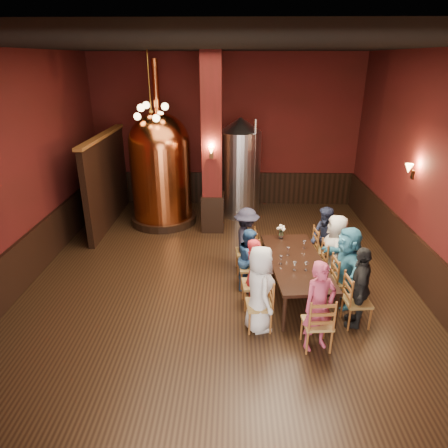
{
  "coord_description": "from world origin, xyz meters",
  "views": [
    {
      "loc": [
        0.24,
        -7.18,
        4.31
      ],
      "look_at": [
        0.06,
        0.2,
        1.24
      ],
      "focal_mm": 32.0,
      "sensor_mm": 36.0,
      "label": 1
    }
  ],
  "objects_px": {
    "copper_kettle": "(161,168)",
    "dining_table": "(296,263)",
    "person_1": "(254,273)",
    "person_0": "(260,289)",
    "steel_vessel": "(240,168)",
    "person_2": "(250,259)",
    "rose_vase": "(281,230)"
  },
  "relations": [
    {
      "from": "person_1",
      "to": "person_2",
      "type": "bearing_deg",
      "value": -14.47
    },
    {
      "from": "person_2",
      "to": "person_0",
      "type": "bearing_deg",
      "value": -158.35
    },
    {
      "from": "steel_vessel",
      "to": "rose_vase",
      "type": "height_order",
      "value": "steel_vessel"
    },
    {
      "from": "person_1",
      "to": "rose_vase",
      "type": "relative_size",
      "value": 4.36
    },
    {
      "from": "person_0",
      "to": "person_2",
      "type": "xyz_separation_m",
      "value": [
        -0.11,
        1.33,
        -0.13
      ]
    },
    {
      "from": "person_2",
      "to": "copper_kettle",
      "type": "distance_m",
      "value": 4.26
    },
    {
      "from": "dining_table",
      "to": "person_2",
      "type": "relative_size",
      "value": 1.95
    },
    {
      "from": "dining_table",
      "to": "steel_vessel",
      "type": "relative_size",
      "value": 0.87
    },
    {
      "from": "dining_table",
      "to": "person_2",
      "type": "xyz_separation_m",
      "value": [
        -0.87,
        0.26,
        -0.05
      ]
    },
    {
      "from": "dining_table",
      "to": "steel_vessel",
      "type": "xyz_separation_m",
      "value": [
        -1.03,
        4.39,
        0.73
      ]
    },
    {
      "from": "person_1",
      "to": "person_2",
      "type": "xyz_separation_m",
      "value": [
        -0.06,
        0.66,
        -0.05
      ]
    },
    {
      "from": "person_1",
      "to": "steel_vessel",
      "type": "relative_size",
      "value": 0.48
    },
    {
      "from": "person_0",
      "to": "rose_vase",
      "type": "bearing_deg",
      "value": -28.33
    },
    {
      "from": "copper_kettle",
      "to": "rose_vase",
      "type": "distance_m",
      "value": 4.1
    },
    {
      "from": "dining_table",
      "to": "person_1",
      "type": "height_order",
      "value": "person_1"
    },
    {
      "from": "copper_kettle",
      "to": "dining_table",
      "type": "bearing_deg",
      "value": -49.43
    },
    {
      "from": "person_2",
      "to": "steel_vessel",
      "type": "distance_m",
      "value": 4.21
    },
    {
      "from": "person_0",
      "to": "person_2",
      "type": "relative_size",
      "value": 1.21
    },
    {
      "from": "dining_table",
      "to": "person_2",
      "type": "distance_m",
      "value": 0.91
    },
    {
      "from": "dining_table",
      "to": "person_1",
      "type": "xyz_separation_m",
      "value": [
        -0.82,
        -0.4,
        -0.0
      ]
    },
    {
      "from": "person_1",
      "to": "rose_vase",
      "type": "height_order",
      "value": "person_1"
    },
    {
      "from": "rose_vase",
      "to": "steel_vessel",
      "type": "bearing_deg",
      "value": 103.83
    },
    {
      "from": "person_0",
      "to": "steel_vessel",
      "type": "distance_m",
      "value": 5.51
    },
    {
      "from": "dining_table",
      "to": "copper_kettle",
      "type": "xyz_separation_m",
      "value": [
        -3.18,
        3.72,
        0.88
      ]
    },
    {
      "from": "person_0",
      "to": "rose_vase",
      "type": "distance_m",
      "value": 2.14
    },
    {
      "from": "person_1",
      "to": "person_2",
      "type": "relative_size",
      "value": 1.08
    },
    {
      "from": "dining_table",
      "to": "rose_vase",
      "type": "height_order",
      "value": "rose_vase"
    },
    {
      "from": "person_0",
      "to": "copper_kettle",
      "type": "xyz_separation_m",
      "value": [
        -2.42,
        4.79,
        0.8
      ]
    },
    {
      "from": "copper_kettle",
      "to": "person_1",
      "type": "bearing_deg",
      "value": -60.14
    },
    {
      "from": "copper_kettle",
      "to": "rose_vase",
      "type": "height_order",
      "value": "copper_kettle"
    },
    {
      "from": "person_1",
      "to": "rose_vase",
      "type": "bearing_deg",
      "value": -43.63
    },
    {
      "from": "person_1",
      "to": "person_2",
      "type": "height_order",
      "value": "person_1"
    }
  ]
}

